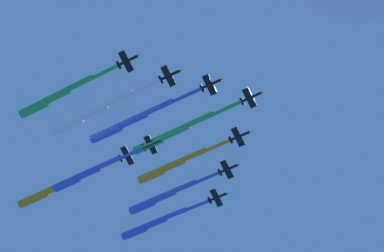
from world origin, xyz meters
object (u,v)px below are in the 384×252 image
at_px(jet_port_inner, 173,165).
at_px(jet_starboard_inner, 132,121).
at_px(jet_lead, 174,133).
at_px(jet_starboard_mid, 92,113).
at_px(jet_trail_port, 88,173).
at_px(jet_port_mid, 164,197).
at_px(jet_trail_starboard, 57,188).
at_px(jet_port_outer, 155,223).
at_px(jet_starboard_outer, 57,96).

bearing_deg(jet_port_inner, jet_starboard_inner, -142.42).
height_order(jet_lead, jet_starboard_mid, jet_lead).
height_order(jet_starboard_mid, jet_trail_port, jet_trail_port).
relative_size(jet_port_mid, jet_trail_starboard, 0.88).
height_order(jet_trail_port, jet_trail_starboard, jet_trail_port).
bearing_deg(jet_port_inner, jet_port_outer, 92.72).
xyz_separation_m(jet_lead, jet_port_mid, (1.88, 31.13, -2.98)).
xyz_separation_m(jet_port_inner, jet_starboard_inner, (-20.33, -15.65, 3.32)).
bearing_deg(jet_trail_port, jet_lead, -40.14).
bearing_deg(jet_port_outer, jet_port_mid, -87.31).
bearing_deg(jet_trail_starboard, jet_starboard_inner, -56.00).
bearing_deg(jet_trail_starboard, jet_trail_port, -40.41).
distance_m(jet_lead, jet_port_mid, 31.33).
distance_m(jet_lead, jet_trail_starboard, 57.55).
height_order(jet_port_inner, jet_port_outer, jet_port_outer).
relative_size(jet_port_mid, jet_starboard_mid, 0.90).
relative_size(jet_port_inner, jet_trail_starboard, 0.86).
bearing_deg(jet_trail_port, jet_port_outer, 32.77).
xyz_separation_m(jet_port_inner, jet_starboard_mid, (-36.24, -18.27, -0.19)).
distance_m(jet_port_mid, jet_starboard_outer, 63.66).
xyz_separation_m(jet_port_outer, jet_trail_port, (-32.90, -21.18, 0.07)).
distance_m(jet_starboard_mid, jet_port_outer, 62.91).
relative_size(jet_starboard_mid, jet_trail_port, 1.10).
xyz_separation_m(jet_port_inner, jet_trail_starboard, (-46.65, 23.36, 1.49)).
height_order(jet_starboard_mid, jet_trail_starboard, jet_trail_starboard).
bearing_deg(jet_starboard_outer, jet_port_inner, 23.89).
xyz_separation_m(jet_starboard_inner, jet_trail_starboard, (-26.31, 39.01, -1.83)).
xyz_separation_m(jet_starboard_inner, jet_starboard_outer, (-30.23, -6.75, -2.70)).
bearing_deg(jet_starboard_inner, jet_lead, 6.05).
height_order(jet_port_mid, jet_trail_port, jet_trail_port).
distance_m(jet_lead, jet_starboard_outer, 48.67).
relative_size(jet_port_outer, jet_trail_port, 1.00).
bearing_deg(jet_starboard_outer, jet_starboard_inner, 12.58).
relative_size(jet_starboard_inner, jet_port_outer, 1.13).
relative_size(jet_port_inner, jet_port_mid, 0.99).
height_order(jet_port_inner, jet_trail_starboard, jet_trail_starboard).
bearing_deg(jet_trail_port, jet_port_mid, 7.28).
relative_size(jet_starboard_outer, jet_trail_starboard, 0.90).
relative_size(jet_lead, jet_trail_starboard, 0.96).
distance_m(jet_port_inner, jet_port_outer, 34.30).
relative_size(jet_starboard_outer, jet_trail_port, 1.01).
distance_m(jet_lead, jet_port_inner, 14.37).
xyz_separation_m(jet_port_mid, jet_port_outer, (-0.79, 16.88, 1.51)).
bearing_deg(jet_port_mid, jet_starboard_inner, -120.58).
xyz_separation_m(jet_port_mid, jet_trail_starboard, (-45.81, 6.01, 1.45)).
height_order(jet_starboard_mid, jet_port_outer, jet_port_outer).
bearing_deg(jet_lead, jet_starboard_outer, -169.80).
bearing_deg(jet_trail_port, jet_starboard_mid, -93.12).
bearing_deg(jet_starboard_mid, jet_port_inner, 26.76).
distance_m(jet_port_mid, jet_trail_starboard, 46.23).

